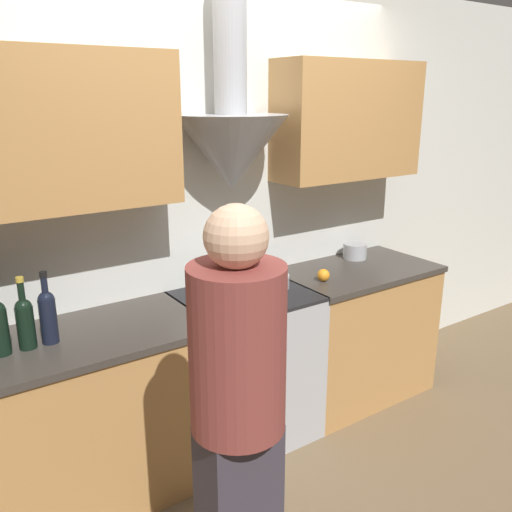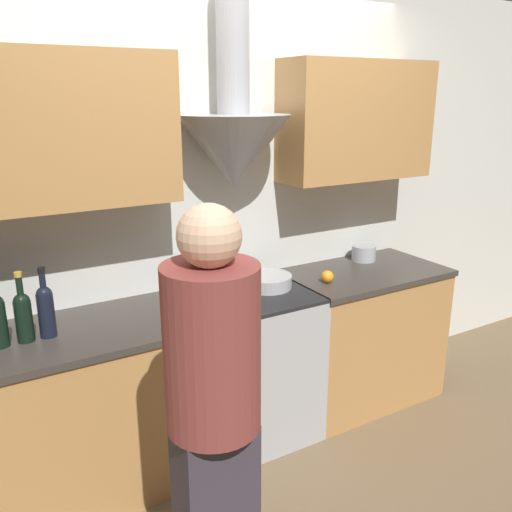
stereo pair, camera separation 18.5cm
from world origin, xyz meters
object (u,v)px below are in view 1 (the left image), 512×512
saucepan (355,251)px  wine_bottle_8 (48,314)px  orange_fruit (323,275)px  person_foreground_left (238,423)px  stove_range (246,365)px  wine_bottle_7 (25,320)px  mixing_bowl (265,281)px  stock_pot (216,284)px

saucepan → wine_bottle_8: bearing=-175.3°
wine_bottle_8 → orange_fruit: 1.57m
orange_fruit → saucepan: bearing=25.7°
saucepan → person_foreground_left: size_ratio=0.10×
stove_range → wine_bottle_7: 1.28m
mixing_bowl → saucepan: 0.84m
person_foreground_left → wine_bottle_8: bearing=107.6°
wine_bottle_8 → saucepan: 2.06m
wine_bottle_7 → mixing_bowl: size_ratio=1.17×
wine_bottle_8 → saucepan: size_ratio=2.09×
stove_range → saucepan: (0.99, 0.16, 0.49)m
stock_pot → mixing_bowl: bearing=-0.8°
person_foreground_left → wine_bottle_7: bearing=112.3°
stove_range → mixing_bowl: 0.50m
wine_bottle_7 → person_foreground_left: person_foreground_left is taller
stove_range → person_foreground_left: bearing=-124.5°
stock_pot → wine_bottle_7: bearing=-177.0°
stock_pot → stove_range: bearing=-15.9°
wine_bottle_8 → mixing_bowl: (1.21, 0.05, -0.10)m
wine_bottle_8 → wine_bottle_7: bearing=-179.1°
person_foreground_left → saucepan: bearing=35.3°
stove_range → orange_fruit: (0.51, -0.07, 0.48)m
stove_range → wine_bottle_8: size_ratio=2.66×
stove_range → wine_bottle_7: size_ratio=2.70×
wine_bottle_8 → stock_pot: (0.89, 0.05, -0.05)m
wine_bottle_7 → wine_bottle_8: size_ratio=0.98×
mixing_bowl → saucepan: bearing=8.4°
stove_range → saucepan: bearing=9.3°
stock_pot → orange_fruit: bearing=-9.9°
mixing_bowl → orange_fruit: orange_fruit is taller
stock_pot → orange_fruit: size_ratio=3.04×
mixing_bowl → orange_fruit: (0.35, -0.11, 0.00)m
orange_fruit → saucepan: (0.49, 0.23, 0.01)m
wine_bottle_7 → orange_fruit: 1.66m
wine_bottle_8 → mixing_bowl: bearing=2.2°
stock_pot → saucepan: 1.16m
saucepan → stock_pot: bearing=-174.2°
stock_pot → mixing_bowl: stock_pot is taller
wine_bottle_8 → person_foreground_left: size_ratio=0.20×
mixing_bowl → person_foreground_left: (-0.88, -1.09, -0.00)m
wine_bottle_7 → orange_fruit: (1.66, -0.06, -0.09)m
person_foreground_left → stock_pot: bearing=63.0°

